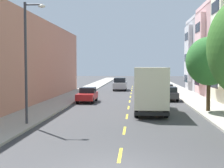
{
  "coord_description": "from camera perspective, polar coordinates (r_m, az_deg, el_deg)",
  "views": [
    {
      "loc": [
        0.64,
        -10.74,
        3.67
      ],
      "look_at": [
        -1.81,
        21.25,
        1.87
      ],
      "focal_mm": 50.05,
      "sensor_mm": 36.0,
      "label": 1
    }
  ],
  "objects": [
    {
      "name": "parked_sedan_orange",
      "position": [
        40.23,
        9.81,
        -1.0
      ],
      "size": [
        1.93,
        4.55,
        1.43
      ],
      "color": "orange",
      "rests_on": "ground_plane"
    },
    {
      "name": "parked_suv_burgundy",
      "position": [
        57.71,
        7.99,
        0.52
      ],
      "size": [
        1.96,
        4.8,
        1.93
      ],
      "color": "maroon",
      "rests_on": "ground_plane"
    },
    {
      "name": "street_tree_second",
      "position": [
        25.88,
        17.28,
        3.98
      ],
      "size": [
        3.61,
        3.61,
        5.88
      ],
      "color": "#47331E",
      "rests_on": "sidewalk_right"
    },
    {
      "name": "parked_hatchback_red",
      "position": [
        32.22,
        -4.52,
        -1.98
      ],
      "size": [
        1.77,
        4.01,
        1.5
      ],
      "color": "#AD1E1E",
      "rests_on": "ground_plane"
    },
    {
      "name": "lane_centerline_dashes",
      "position": [
        35.43,
        3.32,
        -2.73
      ],
      "size": [
        0.14,
        47.2,
        0.01
      ],
      "color": "yellow",
      "rests_on": "ground_plane"
    },
    {
      "name": "parked_sedan_teal",
      "position": [
        64.79,
        7.62,
        0.6
      ],
      "size": [
        1.88,
        4.53,
        1.43
      ],
      "color": "#195B60",
      "rests_on": "ground_plane"
    },
    {
      "name": "street_lamp",
      "position": [
        19.84,
        -15.11,
        5.23
      ],
      "size": [
        1.35,
        0.28,
        7.43
      ],
      "color": "#38383D",
      "rests_on": "sidewalk_left"
    },
    {
      "name": "parked_hatchback_charcoal",
      "position": [
        34.24,
        10.34,
        -1.72
      ],
      "size": [
        1.76,
        4.01,
        1.5
      ],
      "color": "#333338",
      "rests_on": "ground_plane"
    },
    {
      "name": "moving_silver_sedan",
      "position": [
        48.22,
        1.47,
        0.02
      ],
      "size": [
        1.95,
        4.8,
        1.93
      ],
      "color": "#B2B5BA",
      "rests_on": "ground_plane"
    },
    {
      "name": "ground_plane",
      "position": [
        40.91,
        3.46,
        -1.94
      ],
      "size": [
        160.0,
        160.0,
        0.0
      ],
      "primitive_type": "plane",
      "color": "#38383A"
    },
    {
      "name": "sidewalk_left",
      "position": [
        39.67,
        -6.9,
        -2.02
      ],
      "size": [
        3.2,
        120.0,
        0.14
      ],
      "primitive_type": "cube",
      "color": "#A39E93",
      "rests_on": "ground_plane"
    },
    {
      "name": "delivery_box_truck",
      "position": [
        25.0,
        7.02,
        -0.61
      ],
      "size": [
        2.53,
        8.09,
        3.6
      ],
      "color": "beige",
      "rests_on": "ground_plane"
    },
    {
      "name": "sidewalk_right",
      "position": [
        39.44,
        13.79,
        -2.12
      ],
      "size": [
        3.2,
        120.0,
        0.14
      ],
      "primitive_type": "cube",
      "color": "#A39E93",
      "rests_on": "ground_plane"
    }
  ]
}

